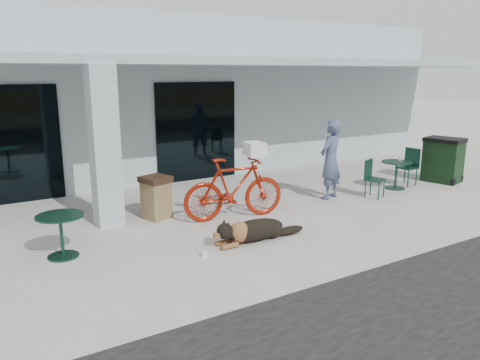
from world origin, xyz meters
TOP-DOWN VIEW (x-y plane):
  - ground at (0.00, 0.00)m, footprint 80.00×80.00m
  - building at (0.00, 8.50)m, footprint 22.00×7.00m
  - storefront_glass_right at (1.80, 4.98)m, footprint 2.40×0.06m
  - column at (-1.50, 2.30)m, footprint 0.50×0.50m
  - overhang at (0.00, 3.60)m, footprint 22.00×2.80m
  - bicycle at (0.82, 1.32)m, footprint 2.22×0.96m
  - laundry_basket at (1.26, 1.24)m, footprint 0.43×0.53m
  - dog at (0.47, -0.01)m, footprint 1.37×0.48m
  - cup_near_dog at (-0.66, -0.21)m, footprint 0.09×0.09m
  - cafe_table_near at (-2.64, 1.01)m, footprint 0.90×0.90m
  - cafe_table_far at (5.69, 1.30)m, footprint 0.93×0.93m
  - cafe_chair_far_a at (4.57, 0.97)m, footprint 0.55×0.57m
  - cafe_chair_far_b at (6.26, 1.43)m, footprint 0.52×0.48m
  - person at (3.59, 1.49)m, footprint 0.80×0.66m
  - cup_on_table at (5.86, 1.37)m, footprint 0.09×0.09m
  - trash_receptacle at (-0.54, 2.17)m, footprint 0.66×0.66m
  - wheeled_bin at (7.45, 1.20)m, footprint 0.96×1.11m

SIDE VIEW (x-z plane):
  - ground at x=0.00m, z-range 0.00..0.00m
  - cup_near_dog at x=-0.66m, z-range 0.00..0.11m
  - dog at x=0.47m, z-range 0.00..0.45m
  - cafe_table_far at x=5.69m, z-range 0.00..0.72m
  - cafe_table_near at x=-2.64m, z-range 0.00..0.72m
  - trash_receptacle at x=-0.54m, z-range 0.00..0.89m
  - cafe_chair_far_a at x=4.57m, z-range 0.00..0.91m
  - cafe_chair_far_b at x=6.26m, z-range 0.00..0.99m
  - wheeled_bin at x=7.45m, z-range 0.00..1.22m
  - bicycle at x=0.82m, z-range 0.00..1.29m
  - cup_on_table at x=5.86m, z-range 0.72..0.82m
  - person at x=3.59m, z-range 0.00..1.89m
  - storefront_glass_right at x=1.80m, z-range 0.00..2.70m
  - laundry_basket at x=1.26m, z-range 1.29..1.57m
  - column at x=-1.50m, z-range 0.00..3.12m
  - building at x=0.00m, z-range 0.00..4.50m
  - overhang at x=0.00m, z-range 3.12..3.30m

